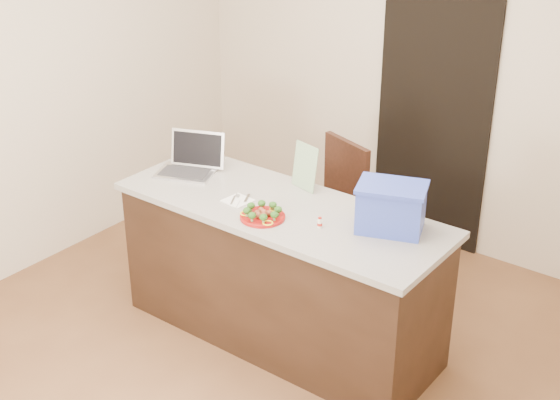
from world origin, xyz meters
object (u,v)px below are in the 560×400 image
Objects in this scene: island at (281,273)px; napkin at (238,201)px; laptop at (191,161)px; plate at (263,217)px; blue_box at (391,207)px; yogurt_bottle at (320,223)px; chair at (337,204)px.

napkin reaches higher than island.
napkin is 0.35× the size of laptop.
plate is 0.59× the size of blue_box.
blue_box reaches higher than yogurt_bottle.
plate is 1.08m from chair.
blue_box is (0.65, 0.32, 0.13)m from plate.
laptop is 1.43m from blue_box.
blue_box reaches higher than chair.
laptop is at bearing 162.74° from blue_box.
napkin is 0.34× the size of blue_box.
laptop is at bearing -111.07° from chair.
chair is at bearing 99.26° from island.
napkin is at bearing -38.92° from laptop.
laptop reaches higher than chair.
yogurt_bottle is (0.34, -0.08, 0.48)m from island.
yogurt_bottle is (0.58, 0.02, 0.02)m from napkin.
yogurt_bottle is 0.06× the size of chair.
laptop reaches higher than yogurt_bottle.
yogurt_bottle is at bearing -166.67° from blue_box.
laptop is at bearing 175.73° from island.
blue_box is (1.43, 0.08, 0.07)m from laptop.
yogurt_bottle reaches higher than plate.
blue_box reaches higher than plate.
island is 33.10× the size of yogurt_bottle.
plate is at bearing -39.40° from laptop.
napkin is 0.95m from blue_box.
napkin is at bearing -157.45° from island.
plate is 4.20× the size of yogurt_bottle.
plate reaches higher than napkin.
island is 0.50m from plate.
blue_box is (0.66, 0.13, 0.59)m from island.
chair reaches higher than napkin.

